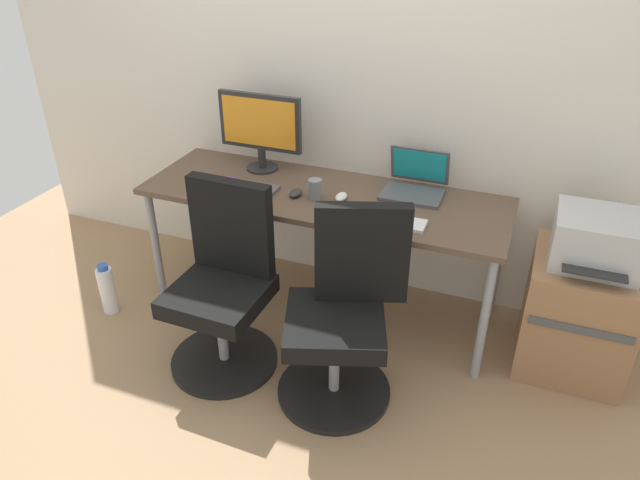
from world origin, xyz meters
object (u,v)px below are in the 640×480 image
(side_cabinet, at_px, (577,314))
(printer, at_px, (597,240))
(open_laptop, at_px, (415,183))
(water_bottle_on_floor, at_px, (107,289))
(desktop_monitor, at_px, (260,127))
(office_chair_left, at_px, (224,287))
(office_chair_right, at_px, (344,316))
(coffee_mug, at_px, (229,188))

(side_cabinet, bearing_deg, printer, -90.00)
(open_laptop, bearing_deg, water_bottle_on_floor, -156.60)
(printer, distance_m, desktop_monitor, 1.79)
(office_chair_left, relative_size, side_cabinet, 1.56)
(desktop_monitor, bearing_deg, office_chair_right, -44.60)
(water_bottle_on_floor, xyz_separation_m, desktop_monitor, (0.68, 0.66, 0.83))
(printer, xyz_separation_m, coffee_mug, (-1.77, -0.21, 0.05))
(side_cabinet, bearing_deg, water_bottle_on_floor, -168.61)
(office_chair_right, bearing_deg, open_laptop, 81.13)
(coffee_mug, bearing_deg, office_chair_right, -25.84)
(open_laptop, bearing_deg, office_chair_left, -134.11)
(office_chair_left, xyz_separation_m, side_cabinet, (1.62, 0.58, -0.12))
(side_cabinet, height_order, desktop_monitor, desktop_monitor)
(coffee_mug, bearing_deg, office_chair_left, -68.60)
(side_cabinet, bearing_deg, office_chair_right, -149.98)
(desktop_monitor, bearing_deg, coffee_mug, -90.22)
(printer, bearing_deg, side_cabinet, 90.00)
(office_chair_left, distance_m, side_cabinet, 1.73)
(coffee_mug, bearing_deg, printer, 6.86)
(office_chair_left, xyz_separation_m, printer, (1.62, 0.58, 0.30))
(open_laptop, height_order, coffee_mug, open_laptop)
(office_chair_left, xyz_separation_m, desktop_monitor, (-0.14, 0.74, 0.55))
(office_chair_right, bearing_deg, side_cabinet, 30.02)
(office_chair_right, distance_m, coffee_mug, 0.91)
(desktop_monitor, xyz_separation_m, coffee_mug, (-0.00, -0.38, -0.20))
(water_bottle_on_floor, bearing_deg, office_chair_left, -5.91)
(printer, distance_m, coffee_mug, 1.78)
(office_chair_right, xyz_separation_m, printer, (1.01, 0.58, 0.30))
(open_laptop, bearing_deg, office_chair_right, -98.87)
(office_chair_left, xyz_separation_m, open_laptop, (0.74, 0.76, 0.36))
(printer, relative_size, open_laptop, 1.29)
(printer, height_order, water_bottle_on_floor, printer)
(office_chair_left, relative_size, desktop_monitor, 1.96)
(office_chair_left, height_order, printer, office_chair_left)
(printer, xyz_separation_m, desktop_monitor, (-1.76, 0.17, 0.25))
(water_bottle_on_floor, xyz_separation_m, open_laptop, (1.56, 0.67, 0.63))
(printer, height_order, open_laptop, open_laptop)
(printer, bearing_deg, office_chair_right, -150.02)
(office_chair_right, distance_m, open_laptop, 0.85)
(office_chair_left, bearing_deg, desktop_monitor, 100.75)
(office_chair_right, height_order, side_cabinet, office_chair_right)
(open_laptop, bearing_deg, printer, -11.64)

